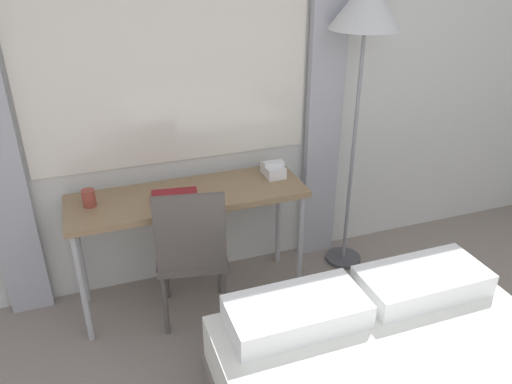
% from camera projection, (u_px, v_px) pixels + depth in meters
% --- Properties ---
extents(wall_back_with_window, '(5.74, 0.13, 2.70)m').
position_uv_depth(wall_back_with_window, '(249.00, 73.00, 3.06)').
color(wall_back_with_window, silver).
rests_on(wall_back_with_window, ground_plane).
extents(desk, '(1.40, 0.45, 0.75)m').
position_uv_depth(desk, '(188.00, 203.00, 2.96)').
color(desk, '#937551').
rests_on(desk, ground_plane).
extents(desk_chair, '(0.47, 0.47, 0.91)m').
position_uv_depth(desk_chair, '(191.00, 249.00, 2.84)').
color(desk_chair, '#59514C').
rests_on(desk_chair, ground_plane).
extents(standing_lamp, '(0.43, 0.43, 1.91)m').
position_uv_depth(standing_lamp, '(366.00, 16.00, 2.87)').
color(standing_lamp, '#4C4C51').
rests_on(standing_lamp, ground_plane).
extents(telephone, '(0.13, 0.17, 0.09)m').
position_uv_depth(telephone, '(273.00, 170.00, 3.14)').
color(telephone, white).
rests_on(telephone, desk).
extents(book, '(0.28, 0.21, 0.02)m').
position_uv_depth(book, '(175.00, 196.00, 2.87)').
color(book, maroon).
rests_on(book, desk).
extents(mug, '(0.07, 0.07, 0.10)m').
position_uv_depth(mug, '(89.00, 198.00, 2.77)').
color(mug, '#993F33').
rests_on(mug, desk).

